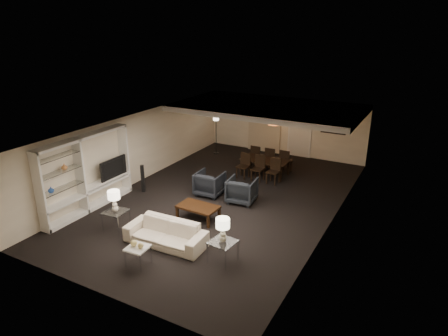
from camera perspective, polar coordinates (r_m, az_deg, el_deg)
The scene contains 35 objects.
floor at distance 13.16m, azimuth 0.00°, elevation -4.50°, with size 11.00×11.00×0.00m, color black.
ceiling at distance 12.32m, azimuth 0.00°, elevation 6.12°, with size 7.00×11.00×0.02m, color silver.
wall_back at distance 17.51m, azimuth 8.66°, elevation 5.97°, with size 7.00×0.02×2.50m, color beige.
wall_front at distance 8.70m, azimuth -17.84°, elevation -10.20°, with size 7.00×0.02×2.50m, color beige.
wall_left at distance 14.59m, azimuth -12.19°, elevation 2.83°, with size 0.02×11.00×2.50m, color beige.
wall_right at distance 11.54m, azimuth 15.47°, elevation -2.18°, with size 0.02×11.00×2.50m, color beige.
ceiling_soffit at distance 15.43m, azimuth 6.28°, elevation 8.53°, with size 7.00×4.00×0.20m, color silver.
curtains at distance 17.76m, azimuth 5.82°, elevation 6.14°, with size 1.50×0.12×2.40m, color beige.
door at distance 17.32m, azimuth 10.77°, elevation 5.00°, with size 0.90×0.05×2.10m, color silver.
painting at distance 16.83m, azimuth 15.41°, elevation 5.94°, with size 0.95×0.04×0.65m, color #142D38.
media_unit at distance 12.74m, azimuth -19.01°, elevation -0.79°, with size 0.38×3.40×2.35m, color white, non-canonical shape.
pendant_light at distance 15.43m, azimuth 7.24°, elevation 6.66°, with size 0.52×0.52×0.24m, color #D8591E.
sofa at distance 10.64m, azimuth -8.34°, elevation -9.21°, with size 2.17×0.85×0.63m, color beige.
coffee_table at distance 11.84m, azimuth -3.70°, elevation -6.36°, with size 1.19×0.69×0.43m, color black, non-canonical shape.
armchair_left at distance 13.37m, azimuth -2.05°, elevation -2.21°, with size 0.86×0.89×0.81m, color black.
armchair_right at distance 12.85m, azimuth 2.58°, elevation -3.19°, with size 0.86×0.89×0.81m, color black.
side_table_left at distance 11.66m, azimuth -15.13°, elevation -7.19°, with size 0.59×0.59×0.55m, color silver, non-canonical shape.
side_table_right at distance 9.85m, azimuth -0.17°, elevation -11.84°, with size 0.59×0.59×0.55m, color silver, non-canonical shape.
table_lamp_left at distance 11.41m, azimuth -15.39°, elevation -4.58°, with size 0.34×0.34×0.61m, color #F0E1CB, non-canonical shape.
table_lamp_right at distance 9.56m, azimuth -0.17°, elevation -8.87°, with size 0.34×0.34×0.61m, color beige, non-canonical shape.
marble_table at distance 9.95m, azimuth -12.15°, elevation -12.21°, with size 0.50×0.50×0.50m, color white, non-canonical shape.
gold_gourd_a at distance 9.84m, azimuth -12.75°, elevation -10.43°, with size 0.16×0.16×0.16m, color #EAD57B.
gold_gourd_b at distance 9.73m, azimuth -11.83°, elevation -10.80°, with size 0.14×0.14×0.14m, color tan.
television at distance 13.38m, azimuth -15.86°, elevation 0.08°, with size 0.14×1.10×0.64m, color black.
vase_blue at distance 11.98m, azimuth -23.49°, elevation -2.87°, with size 0.17×0.17×0.17m, color #264FA5.
vase_amber at distance 12.12m, azimuth -21.85°, elevation 0.17°, with size 0.17×0.17×0.18m, color #D28446.
floor_speaker at distance 13.83m, azimuth -11.53°, elevation -1.48°, with size 0.11×0.11×0.96m, color black.
dining_table at distance 15.17m, azimuth 5.82°, elevation 0.13°, with size 1.77×0.99×0.62m, color black.
chair_nl at distance 14.79m, azimuth 2.72°, elevation 0.30°, with size 0.43×0.43×0.92m, color black, non-canonical shape.
chair_nm at distance 14.56m, azimuth 4.84°, elevation -0.09°, with size 0.43×0.43×0.92m, color black, non-canonical shape.
chair_nr at distance 14.35m, azimuth 7.03°, elevation -0.49°, with size 0.43×0.43×0.92m, color black, non-canonical shape.
chair_fl at distance 15.91m, azimuth 4.77°, elevation 1.70°, with size 0.43×0.43×0.92m, color black, non-canonical shape.
chair_fm at distance 15.69m, azimuth 6.77°, elevation 1.37°, with size 0.43×0.43×0.92m, color black, non-canonical shape.
chair_fr at distance 15.49m, azimuth 8.82°, elevation 1.02°, with size 0.43×0.43×0.92m, color black, non-canonical shape.
floor_lamp at distance 17.45m, azimuth -1.14°, elevation 4.82°, with size 0.25×0.25×1.71m, color black, non-canonical shape.
Camera 1 is at (5.69, -10.50, 5.52)m, focal length 32.00 mm.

